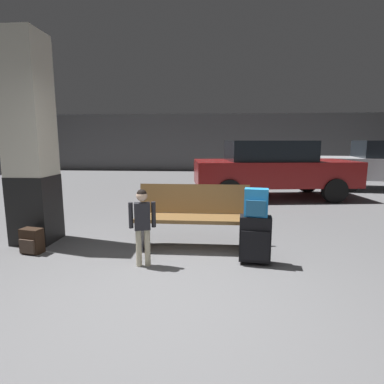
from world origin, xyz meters
The scene contains 9 objects.
ground_plane centered at (0.00, 4.00, -0.05)m, with size 18.00×18.00×0.10m, color slate.
garage_back_wall centered at (0.00, 12.86, 1.40)m, with size 18.00×0.12×2.80m, color #565658.
structural_pillar centered at (-2.24, 1.68, 1.49)m, with size 0.57×0.57×3.00m.
bench centered at (0.14, 1.59, 0.44)m, with size 1.60×0.53×0.89m.
suitcase centered at (0.94, 1.04, 0.32)m, with size 0.40×0.26×0.60m.
backpack_bright centered at (0.94, 1.04, 0.77)m, with size 0.30×0.23×0.34m.
child centered at (-0.42, 0.87, 0.58)m, with size 0.31×0.19×0.95m.
backpack_dark_floor centered at (-2.03, 1.18, 0.17)m, with size 0.31×0.24×0.34m.
parked_car_near centered at (1.92, 5.67, 0.81)m, with size 4.29×2.22×1.51m.
Camera 1 is at (0.45, -2.66, 1.52)m, focal length 28.95 mm.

